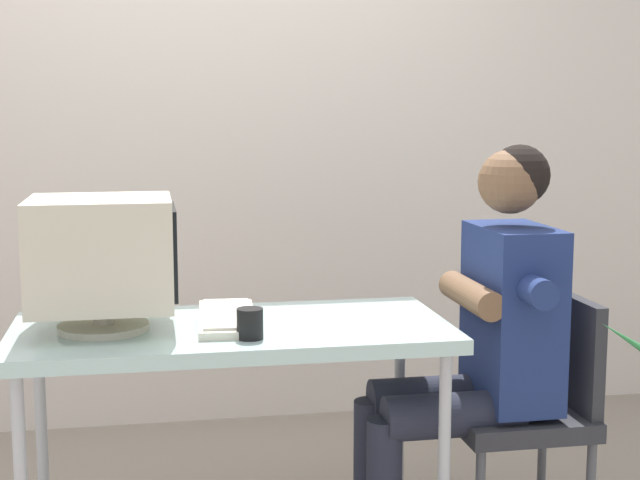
{
  "coord_description": "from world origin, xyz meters",
  "views": [
    {
      "loc": [
        -0.24,
        -2.72,
        1.4
      ],
      "look_at": [
        0.27,
        0.0,
        1.01
      ],
      "focal_mm": 52.26,
      "sensor_mm": 36.0,
      "label": 1
    }
  ],
  "objects_px": {
    "crt_monitor": "(103,254)",
    "office_chair": "(533,401)",
    "desk_mug": "(250,323)",
    "desk": "(232,344)",
    "keyboard": "(227,318)",
    "person_seated": "(480,334)"
  },
  "relations": [
    {
      "from": "crt_monitor",
      "to": "keyboard",
      "type": "bearing_deg",
      "value": 4.64
    },
    {
      "from": "office_chair",
      "to": "desk",
      "type": "bearing_deg",
      "value": -179.48
    },
    {
      "from": "crt_monitor",
      "to": "office_chair",
      "type": "xyz_separation_m",
      "value": [
        1.34,
        0.0,
        -0.52
      ]
    },
    {
      "from": "desk",
      "to": "keyboard",
      "type": "height_order",
      "value": "keyboard"
    },
    {
      "from": "crt_monitor",
      "to": "desk",
      "type": "bearing_deg",
      "value": -0.76
    },
    {
      "from": "desk",
      "to": "desk_mug",
      "type": "distance_m",
      "value": 0.2
    },
    {
      "from": "desk",
      "to": "keyboard",
      "type": "xyz_separation_m",
      "value": [
        -0.01,
        0.03,
        0.07
      ]
    },
    {
      "from": "keyboard",
      "to": "office_chair",
      "type": "distance_m",
      "value": 1.03
    },
    {
      "from": "person_seated",
      "to": "crt_monitor",
      "type": "bearing_deg",
      "value": -179.81
    },
    {
      "from": "office_chair",
      "to": "desk_mug",
      "type": "relative_size",
      "value": 9.2
    },
    {
      "from": "crt_monitor",
      "to": "desk_mug",
      "type": "relative_size",
      "value": 4.77
    },
    {
      "from": "keyboard",
      "to": "person_seated",
      "type": "height_order",
      "value": "person_seated"
    },
    {
      "from": "keyboard",
      "to": "desk",
      "type": "bearing_deg",
      "value": -72.55
    },
    {
      "from": "desk_mug",
      "to": "crt_monitor",
      "type": "bearing_deg",
      "value": 156.54
    },
    {
      "from": "crt_monitor",
      "to": "office_chair",
      "type": "bearing_deg",
      "value": 0.17
    },
    {
      "from": "keyboard",
      "to": "office_chair",
      "type": "height_order",
      "value": "office_chair"
    },
    {
      "from": "person_seated",
      "to": "office_chair",
      "type": "bearing_deg",
      "value": -0.0
    },
    {
      "from": "desk",
      "to": "desk_mug",
      "type": "height_order",
      "value": "desk_mug"
    },
    {
      "from": "keyboard",
      "to": "desk_mug",
      "type": "height_order",
      "value": "desk_mug"
    },
    {
      "from": "crt_monitor",
      "to": "keyboard",
      "type": "height_order",
      "value": "crt_monitor"
    },
    {
      "from": "crt_monitor",
      "to": "office_chair",
      "type": "height_order",
      "value": "crt_monitor"
    },
    {
      "from": "office_chair",
      "to": "desk_mug",
      "type": "distance_m",
      "value": 1.01
    }
  ]
}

